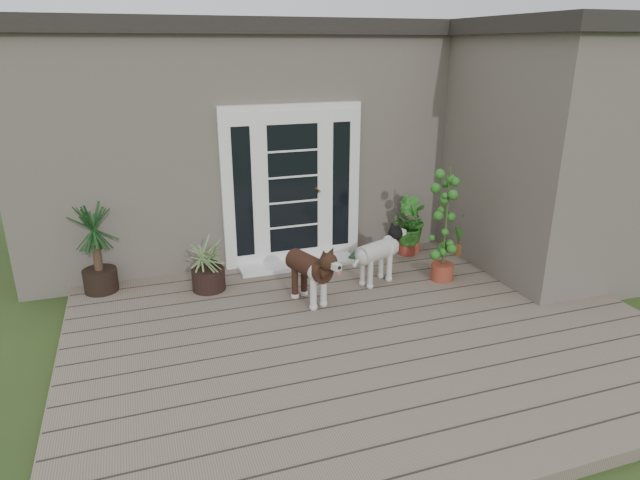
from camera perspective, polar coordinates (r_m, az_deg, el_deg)
name	(u,v)px	position (r m, az deg, el deg)	size (l,w,h in m)	color
deck	(370,336)	(5.93, 5.23, -9.92)	(6.20, 4.60, 0.12)	#6B5B4C
house_main	(269,136)	(9.30, -5.31, 10.75)	(7.40, 4.00, 3.10)	#665E54
roof_main	(266,30)	(9.20, -5.66, 20.96)	(7.60, 4.20, 0.20)	#2D2826
house_wing	(542,160)	(7.82, 22.12, 7.70)	(1.60, 2.40, 3.10)	#665E54
roof_wing	(561,25)	(7.69, 23.77, 19.77)	(1.80, 2.60, 0.20)	#2D2826
door_unit	(292,186)	(7.38, -2.89, 5.65)	(1.90, 0.14, 2.15)	white
door_step	(298,264)	(7.52, -2.33, -2.49)	(1.60, 0.40, 0.05)	white
brindle_dog	(309,276)	(6.35, -1.16, -3.74)	(0.35, 0.81, 0.67)	#3F2216
white_dog	(377,260)	(6.92, 5.92, -2.03)	(0.32, 0.75, 0.63)	white
spider_plant	(207,262)	(6.81, -11.63, -2.27)	(0.68, 0.68, 0.72)	#82955C
yucca	(96,249)	(7.09, -22.28, -0.83)	(0.77, 0.77, 1.11)	black
herb_a	(408,233)	(7.93, 9.13, 0.71)	(0.50, 0.50, 0.64)	#1C5E1A
herb_b	(411,232)	(8.05, 9.43, 0.86)	(0.40, 0.40, 0.60)	#185719
herb_c	(466,234)	(8.12, 14.97, 0.62)	(0.39, 0.39, 0.61)	#1C5D1A
sapling	(446,223)	(7.00, 12.97, 1.71)	(0.45, 0.45, 1.52)	#1F4F16
clog_left	(309,272)	(7.22, -1.10, -3.35)	(0.12, 0.26, 0.08)	black
clog_right	(356,256)	(7.74, 3.73, -1.66)	(0.15, 0.33, 0.10)	#16371A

